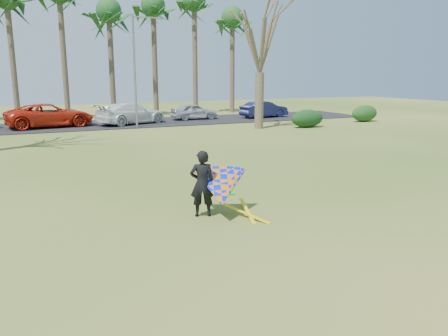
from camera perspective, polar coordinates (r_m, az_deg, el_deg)
name	(u,v)px	position (r m, az deg, el deg)	size (l,w,h in m)	color
ground	(255,222)	(11.82, 4.02, -7.10)	(100.00, 100.00, 0.00)	#265613
parking_strip	(103,124)	(35.42, -15.56, 5.50)	(46.00, 7.00, 0.06)	black
palm_6	(109,12)	(41.79, -14.83, 19.08)	(4.84, 4.84, 10.84)	#46362A
palm_7	(153,7)	(42.76, -9.25, 20.07)	(4.84, 4.84, 11.54)	#4E3E2F
palm_8	(194,2)	(44.09, -3.92, 20.84)	(4.84, 4.84, 12.24)	brown
palm_9	(232,19)	(45.45, 1.11, 18.87)	(4.84, 4.84, 10.84)	brown
bare_tree_right	(260,35)	(31.86, 4.77, 16.98)	(6.27, 6.27, 9.21)	brown
streetlight	(137,66)	(32.68, -11.33, 12.98)	(2.28, 0.18, 8.00)	gray
hedge_near	(307,119)	(33.00, 10.82, 6.37)	(2.64, 1.20, 1.32)	black
hedge_far	(365,113)	(38.22, 17.88, 6.80)	(2.44, 1.15, 1.36)	#173E16
car_2	(50,115)	(34.62, -21.77, 6.41)	(2.83, 6.14, 1.71)	red
car_3	(131,113)	(34.99, -12.03, 7.00)	(2.29, 5.63, 1.64)	white
car_4	(194,111)	(37.72, -3.94, 7.38)	(1.59, 3.96, 1.35)	#A6ABB4
car_5	(264,109)	(39.55, 5.24, 7.66)	(1.54, 4.41, 1.45)	#171A45
kite_flyer	(218,186)	(12.04, -0.76, -2.43)	(2.13, 2.39, 2.02)	black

